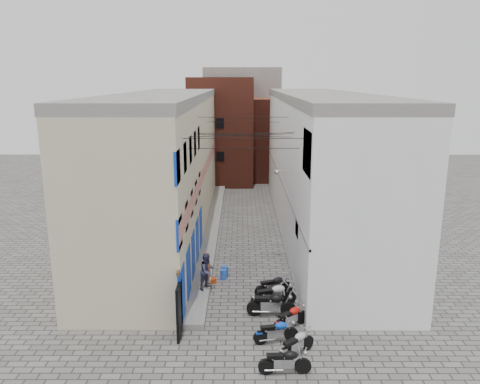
{
  "coord_description": "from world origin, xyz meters",
  "views": [
    {
      "loc": [
        -0.13,
        -16.95,
        9.85
      ],
      "look_at": [
        -0.18,
        11.31,
        3.0
      ],
      "focal_mm": 35.0,
      "sensor_mm": 36.0,
      "label": 1
    }
  ],
  "objects_px": {
    "motorcycle_f": "(273,294)",
    "red_crate": "(212,281)",
    "motorcycle_d": "(291,316)",
    "water_jug_near": "(223,274)",
    "motorcycle_b": "(297,343)",
    "motorcycle_e": "(271,303)",
    "person_a": "(208,269)",
    "motorcycle_c": "(276,330)",
    "person_b": "(207,271)",
    "motorcycle_a": "(285,360)",
    "motorcycle_g": "(274,285)",
    "water_jug_far": "(225,272)"
  },
  "relations": [
    {
      "from": "motorcycle_c",
      "to": "water_jug_near",
      "type": "distance_m",
      "value": 6.26
    },
    {
      "from": "motorcycle_d",
      "to": "motorcycle_f",
      "type": "relative_size",
      "value": 0.85
    },
    {
      "from": "motorcycle_a",
      "to": "water_jug_near",
      "type": "relative_size",
      "value": 3.55
    },
    {
      "from": "motorcycle_f",
      "to": "person_a",
      "type": "bearing_deg",
      "value": -136.52
    },
    {
      "from": "motorcycle_d",
      "to": "water_jug_near",
      "type": "bearing_deg",
      "value": 175.12
    },
    {
      "from": "motorcycle_g",
      "to": "person_a",
      "type": "relative_size",
      "value": 1.13
    },
    {
      "from": "person_a",
      "to": "water_jug_near",
      "type": "height_order",
      "value": "person_a"
    },
    {
      "from": "motorcycle_d",
      "to": "person_b",
      "type": "distance_m",
      "value": 4.85
    },
    {
      "from": "motorcycle_b",
      "to": "water_jug_far",
      "type": "bearing_deg",
      "value": 161.99
    },
    {
      "from": "motorcycle_f",
      "to": "person_b",
      "type": "height_order",
      "value": "person_b"
    },
    {
      "from": "motorcycle_e",
      "to": "red_crate",
      "type": "height_order",
      "value": "motorcycle_e"
    },
    {
      "from": "motorcycle_e",
      "to": "person_a",
      "type": "bearing_deg",
      "value": -128.63
    },
    {
      "from": "motorcycle_a",
      "to": "motorcycle_e",
      "type": "height_order",
      "value": "motorcycle_e"
    },
    {
      "from": "motorcycle_b",
      "to": "motorcycle_d",
      "type": "height_order",
      "value": "motorcycle_d"
    },
    {
      "from": "motorcycle_d",
      "to": "person_b",
      "type": "relative_size",
      "value": 1.04
    },
    {
      "from": "motorcycle_a",
      "to": "motorcycle_g",
      "type": "relative_size",
      "value": 0.97
    },
    {
      "from": "motorcycle_d",
      "to": "person_b",
      "type": "xyz_separation_m",
      "value": [
        -3.6,
        3.2,
        0.59
      ]
    },
    {
      "from": "motorcycle_a",
      "to": "person_b",
      "type": "distance_m",
      "value": 6.98
    },
    {
      "from": "person_b",
      "to": "red_crate",
      "type": "bearing_deg",
      "value": 31.77
    },
    {
      "from": "motorcycle_e",
      "to": "person_a",
      "type": "distance_m",
      "value": 3.85
    },
    {
      "from": "person_a",
      "to": "red_crate",
      "type": "xyz_separation_m",
      "value": [
        0.15,
        0.79,
        -0.96
      ]
    },
    {
      "from": "red_crate",
      "to": "motorcycle_f",
      "type": "bearing_deg",
      "value": -41.33
    },
    {
      "from": "motorcycle_g",
      "to": "motorcycle_a",
      "type": "bearing_deg",
      "value": -18.85
    },
    {
      "from": "motorcycle_a",
      "to": "red_crate",
      "type": "relative_size",
      "value": 4.78
    },
    {
      "from": "motorcycle_f",
      "to": "red_crate",
      "type": "relative_size",
      "value": 5.53
    },
    {
      "from": "motorcycle_g",
      "to": "red_crate",
      "type": "bearing_deg",
      "value": -133.73
    },
    {
      "from": "motorcycle_a",
      "to": "motorcycle_b",
      "type": "distance_m",
      "value": 1.22
    },
    {
      "from": "motorcycle_f",
      "to": "red_crate",
      "type": "xyz_separation_m",
      "value": [
        -2.86,
        2.52,
        -0.49
      ]
    },
    {
      "from": "motorcycle_f",
      "to": "motorcycle_c",
      "type": "bearing_deg",
      "value": -18.45
    },
    {
      "from": "motorcycle_a",
      "to": "person_a",
      "type": "distance_m",
      "value": 7.27
    },
    {
      "from": "motorcycle_a",
      "to": "red_crate",
      "type": "bearing_deg",
      "value": -160.1
    },
    {
      "from": "motorcycle_d",
      "to": "person_a",
      "type": "bearing_deg",
      "value": -170.67
    },
    {
      "from": "motorcycle_c",
      "to": "person_a",
      "type": "relative_size",
      "value": 1.07
    },
    {
      "from": "motorcycle_d",
      "to": "water_jug_far",
      "type": "relative_size",
      "value": 3.14
    },
    {
      "from": "motorcycle_a",
      "to": "person_b",
      "type": "bearing_deg",
      "value": -155.54
    },
    {
      "from": "motorcycle_c",
      "to": "motorcycle_g",
      "type": "relative_size",
      "value": 0.94
    },
    {
      "from": "red_crate",
      "to": "water_jug_far",
      "type": "bearing_deg",
      "value": 50.16
    },
    {
      "from": "red_crate",
      "to": "motorcycle_b",
      "type": "bearing_deg",
      "value": -61.12
    },
    {
      "from": "motorcycle_c",
      "to": "red_crate",
      "type": "bearing_deg",
      "value": -163.61
    },
    {
      "from": "motorcycle_e",
      "to": "person_b",
      "type": "distance_m",
      "value": 3.65
    },
    {
      "from": "motorcycle_a",
      "to": "person_b",
      "type": "height_order",
      "value": "person_b"
    },
    {
      "from": "motorcycle_d",
      "to": "motorcycle_f",
      "type": "distance_m",
      "value": 1.9
    },
    {
      "from": "motorcycle_f",
      "to": "motorcycle_d",
      "type": "bearing_deg",
      "value": 1.48
    },
    {
      "from": "motorcycle_d",
      "to": "person_a",
      "type": "distance_m",
      "value": 5.07
    },
    {
      "from": "motorcycle_c",
      "to": "person_a",
      "type": "distance_m",
      "value": 5.48
    },
    {
      "from": "motorcycle_b",
      "to": "motorcycle_e",
      "type": "height_order",
      "value": "motorcycle_e"
    },
    {
      "from": "motorcycle_c",
      "to": "water_jug_far",
      "type": "xyz_separation_m",
      "value": [
        -2.17,
        6.12,
        -0.23
      ]
    },
    {
      "from": "motorcycle_c",
      "to": "person_b",
      "type": "bearing_deg",
      "value": -156.47
    },
    {
      "from": "motorcycle_b",
      "to": "red_crate",
      "type": "height_order",
      "value": "motorcycle_b"
    },
    {
      "from": "motorcycle_a",
      "to": "red_crate",
      "type": "xyz_separation_m",
      "value": [
        -2.92,
        7.35,
        -0.41
      ]
    }
  ]
}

